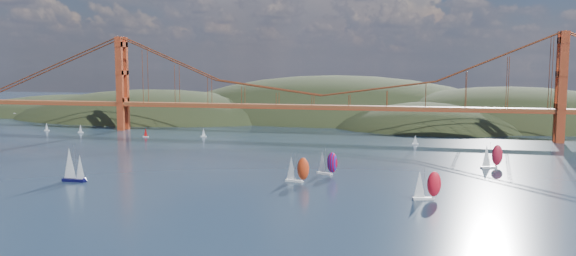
% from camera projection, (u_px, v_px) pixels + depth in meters
% --- Properties ---
extents(ground, '(1200.00, 1200.00, 0.00)m').
position_uv_depth(ground, '(193.00, 226.00, 133.86)').
color(ground, black).
rests_on(ground, ground).
extents(headlands, '(725.00, 225.00, 96.00)m').
position_uv_depth(headlands, '(409.00, 138.00, 394.20)').
color(headlands, black).
rests_on(headlands, ground).
extents(bridge, '(552.00, 12.00, 55.00)m').
position_uv_depth(bridge, '(319.00, 77.00, 304.87)').
color(bridge, brown).
rests_on(bridge, ground).
extents(sloop_navy, '(7.95, 4.47, 12.40)m').
position_uv_depth(sloop_navy, '(73.00, 165.00, 184.54)').
color(sloop_navy, '#0A0932').
rests_on(sloop_navy, ground).
extents(racer_0, '(8.34, 4.28, 9.37)m').
position_uv_depth(racer_0, '(297.00, 169.00, 183.60)').
color(racer_0, white).
rests_on(racer_0, ground).
extents(racer_1, '(8.25, 4.85, 9.25)m').
position_uv_depth(racer_1, '(426.00, 185.00, 159.30)').
color(racer_1, silver).
rests_on(racer_1, ground).
extents(racer_3, '(8.81, 6.37, 9.90)m').
position_uv_depth(racer_3, '(492.00, 156.00, 208.68)').
color(racer_3, silver).
rests_on(racer_3, ground).
extents(racer_rwb, '(8.16, 5.63, 9.13)m').
position_uv_depth(racer_rwb, '(327.00, 162.00, 196.32)').
color(racer_rwb, white).
rests_on(racer_rwb, ground).
extents(distant_boat_0, '(3.00, 2.00, 4.70)m').
position_uv_depth(distant_boat_0, '(47.00, 127.00, 330.68)').
color(distant_boat_0, silver).
rests_on(distant_boat_0, ground).
extents(distant_boat_1, '(3.00, 2.00, 4.70)m').
position_uv_depth(distant_boat_1, '(81.00, 129.00, 320.89)').
color(distant_boat_1, silver).
rests_on(distant_boat_1, ground).
extents(distant_boat_2, '(3.00, 2.00, 4.70)m').
position_uv_depth(distant_boat_2, '(146.00, 133.00, 300.97)').
color(distant_boat_2, silver).
rests_on(distant_boat_2, ground).
extents(distant_boat_3, '(3.00, 2.00, 4.70)m').
position_uv_depth(distant_boat_3, '(204.00, 132.00, 302.00)').
color(distant_boat_3, silver).
rests_on(distant_boat_3, ground).
extents(distant_boat_8, '(3.00, 2.00, 4.70)m').
position_uv_depth(distant_boat_8, '(415.00, 140.00, 272.11)').
color(distant_boat_8, silver).
rests_on(distant_boat_8, ground).
extents(gull, '(0.90, 0.25, 0.17)m').
position_uv_depth(gull, '(15.00, 113.00, 174.51)').
color(gull, white).
rests_on(gull, ground).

